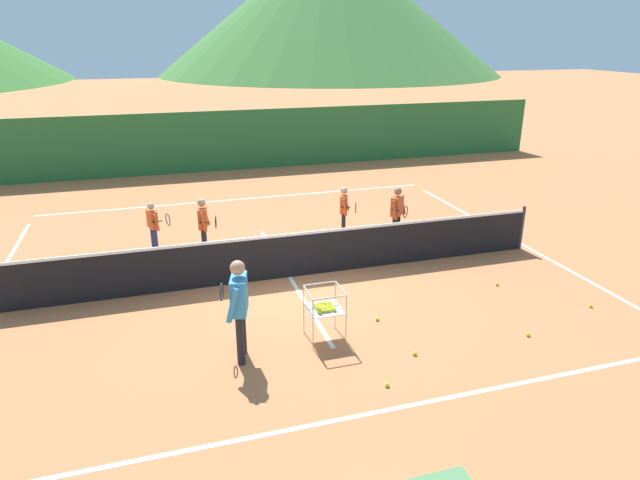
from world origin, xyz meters
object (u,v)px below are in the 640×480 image
Objects in this scene: tennis_ball_0 at (377,319)px; tennis_ball_1 at (387,385)px; tennis_ball_3 at (497,284)px; tennis_net at (289,255)px; ball_cart at (324,307)px; student_0 at (153,222)px; tennis_ball_2 at (415,353)px; student_3 at (397,210)px; student_2 at (344,207)px; instructor at (239,301)px; tennis_ball_5 at (591,306)px; tennis_ball_4 at (528,334)px; student_1 at (203,222)px.

tennis_ball_0 and tennis_ball_1 have the same top height.
tennis_net is at bearing 157.31° from tennis_ball_3.
tennis_ball_0 is (1.09, 0.31, -0.55)m from ball_cart.
student_0 is 17.57× the size of tennis_ball_1.
student_0 is 7.04m from tennis_ball_2.
student_3 is 4.17m from tennis_ball_0.
student_2 is at bearing 118.61° from tennis_ball_3.
tennis_net is 167.33× the size of tennis_ball_3.
tennis_ball_3 is (5.42, 1.15, -0.97)m from instructor.
instructor is 5.92m from student_2.
tennis_ball_5 is (4.65, 1.18, 0.00)m from tennis_ball_1.
instructor is 2.91m from tennis_ball_2.
tennis_ball_0 is 1.00× the size of tennis_ball_4.
tennis_net is 8.27× the size of student_3.
tennis_ball_1 and tennis_ball_3 have the same top height.
student_3 is 20.24× the size of tennis_ball_3.
student_0 is 5.77m from student_3.
tennis_ball_5 is at bearing -49.98° from tennis_ball_3.
ball_cart is 1.72m from tennis_ball_1.
student_2 is at bearing 145.42° from student_3.
tennis_ball_1 is at bearing -139.60° from tennis_ball_2.
student_1 reaches higher than tennis_ball_0.
student_3 is at bearing 107.40° from tennis_ball_3.
tennis_ball_5 is (5.12, -0.38, -0.55)m from ball_cart.
student_1 is at bearing -28.13° from student_0.
instructor is 2.53m from tennis_ball_1.
tennis_ball_1 is 1.00× the size of tennis_ball_4.
tennis_ball_4 is at bearing -162.60° from tennis_ball_5.
tennis_ball_1 is 2.93m from tennis_ball_4.
student_1 is 20.00× the size of tennis_ball_1.
student_0 is 17.57× the size of tennis_ball_2.
instructor is at bearing -168.70° from tennis_ball_0.
tennis_ball_2 is at bearing 179.33° from tennis_ball_4.
tennis_ball_5 is at bearing -35.65° from student_1.
instructor is 1.23× the size of student_1.
student_2 is 18.88× the size of tennis_ball_0.
student_1 is 7.23m from tennis_ball_4.
ball_cart is at bearing -166.45° from tennis_ball_3.
student_3 is 3.18m from tennis_ball_3.
tennis_ball_0 is at bearing -167.38° from tennis_ball_3.
tennis_ball_2 is 1.00× the size of tennis_ball_5.
tennis_ball_3 is at bearing 34.19° from tennis_ball_2.
tennis_ball_3 is 1.00× the size of tennis_ball_5.
tennis_ball_0 and tennis_ball_3 have the same top height.
tennis_ball_0 and tennis_ball_2 have the same top height.
instructor is at bearing -77.13° from student_0.
tennis_net is 8.86× the size of student_2.
student_0 is 17.57× the size of tennis_ball_5.
tennis_net is 167.33× the size of tennis_ball_5.
ball_cart reaches higher than tennis_ball_0.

